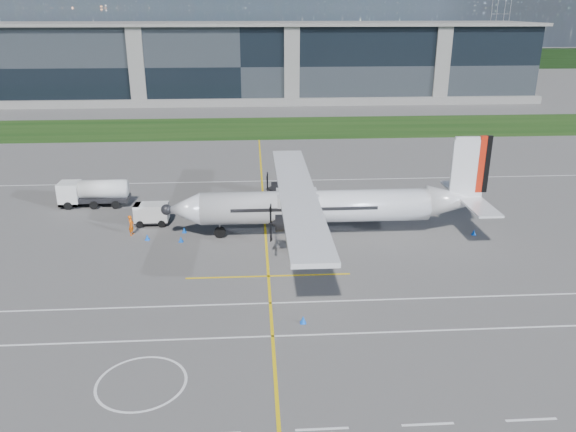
% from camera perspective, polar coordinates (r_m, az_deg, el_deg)
% --- Properties ---
extents(ground, '(400.00, 400.00, 0.00)m').
position_cam_1_polar(ground, '(84.84, -5.01, 7.81)').
color(ground, '#565451').
rests_on(ground, ground).
extents(grass_strip, '(400.00, 18.00, 0.04)m').
position_cam_1_polar(grass_strip, '(92.67, -4.91, 8.89)').
color(grass_strip, '#13340E').
rests_on(grass_strip, ground).
extents(terminal_building, '(120.00, 20.00, 15.00)m').
position_cam_1_polar(terminal_building, '(123.31, -4.76, 15.26)').
color(terminal_building, black).
rests_on(terminal_building, ground).
extents(tree_line, '(400.00, 6.00, 6.00)m').
position_cam_1_polar(tree_line, '(183.47, -4.43, 15.52)').
color(tree_line, black).
rests_on(tree_line, ground).
extents(pylon_east, '(9.00, 4.60, 30.00)m').
position_cam_1_polar(pylon_east, '(209.90, 20.72, 18.24)').
color(pylon_east, gray).
rests_on(pylon_east, ground).
extents(yellow_taxiway_centerline, '(0.20, 70.00, 0.01)m').
position_cam_1_polar(yellow_taxiway_centerline, '(55.91, -2.50, 1.20)').
color(yellow_taxiway_centerline, yellow).
rests_on(yellow_taxiway_centerline, ground).
extents(white_lane_line, '(90.00, 0.15, 0.01)m').
position_cam_1_polar(white_lane_line, '(34.22, -6.73, -12.20)').
color(white_lane_line, white).
rests_on(white_lane_line, ground).
extents(turboprop_aircraft, '(27.29, 28.30, 8.49)m').
position_cam_1_polar(turboprop_aircraft, '(46.99, 4.03, 2.86)').
color(turboprop_aircraft, silver).
rests_on(turboprop_aircraft, ground).
extents(fuel_tanker_truck, '(6.99, 2.27, 2.62)m').
position_cam_1_polar(fuel_tanker_truck, '(58.37, -19.56, 2.20)').
color(fuel_tanker_truck, silver).
rests_on(fuel_tanker_truck, ground).
extents(baggage_tug, '(3.18, 1.91, 1.91)m').
position_cam_1_polar(baggage_tug, '(51.89, -13.68, 0.19)').
color(baggage_tug, white).
rests_on(baggage_tug, ground).
extents(ground_crew_person, '(0.73, 0.92, 2.03)m').
position_cam_1_polar(ground_crew_person, '(49.83, -15.66, -0.77)').
color(ground_crew_person, '#F25907').
rests_on(ground_crew_person, ground).
extents(safety_cone_stbdwing, '(0.36, 0.36, 0.50)m').
position_cam_1_polar(safety_cone_stbdwing, '(61.06, 0.41, 3.13)').
color(safety_cone_stbdwing, blue).
rests_on(safety_cone_stbdwing, ground).
extents(safety_cone_tail, '(0.36, 0.36, 0.50)m').
position_cam_1_polar(safety_cone_tail, '(50.86, 18.36, -1.56)').
color(safety_cone_tail, blue).
rests_on(safety_cone_tail, ground).
extents(safety_cone_fwd, '(0.36, 0.36, 0.50)m').
position_cam_1_polar(safety_cone_fwd, '(48.71, -14.11, -2.09)').
color(safety_cone_fwd, blue).
rests_on(safety_cone_fwd, ground).
extents(safety_cone_nose_stbd, '(0.36, 0.36, 0.50)m').
position_cam_1_polar(safety_cone_nose_stbd, '(49.58, -10.50, -1.39)').
color(safety_cone_nose_stbd, blue).
rests_on(safety_cone_nose_stbd, ground).
extents(safety_cone_portwing, '(0.36, 0.36, 0.50)m').
position_cam_1_polar(safety_cone_portwing, '(35.32, 1.55, -10.47)').
color(safety_cone_portwing, blue).
rests_on(safety_cone_portwing, ground).
extents(safety_cone_nose_port, '(0.36, 0.36, 0.50)m').
position_cam_1_polar(safety_cone_nose_port, '(47.69, -10.83, -2.32)').
color(safety_cone_nose_port, blue).
rests_on(safety_cone_nose_port, ground).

